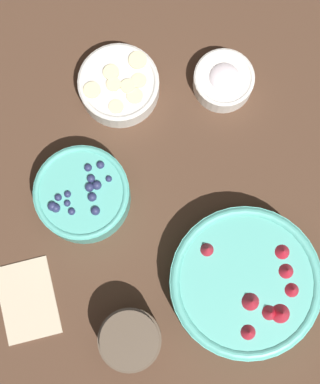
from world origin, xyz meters
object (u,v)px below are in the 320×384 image
at_px(bowl_cream, 224,80).
at_px(jar_chocolate, 131,339).
at_px(bowl_bananas, 119,85).
at_px(bowl_blueberries, 83,195).
at_px(bowl_strawberries, 245,283).

relative_size(bowl_cream, jar_chocolate, 1.06).
distance_m(bowl_bananas, jar_chocolate, 0.43).
relative_size(bowl_blueberries, jar_chocolate, 1.60).
distance_m(bowl_strawberries, bowl_cream, 0.35).
height_order(bowl_bananas, bowl_cream, bowl_cream).
height_order(bowl_strawberries, bowl_bananas, bowl_strawberries).
relative_size(bowl_strawberries, bowl_cream, 2.31).
bearing_deg(bowl_strawberries, bowl_bananas, -170.77).
distance_m(bowl_strawberries, jar_chocolate, 0.20).
height_order(bowl_blueberries, bowl_bananas, bowl_blueberries).
xyz_separation_m(bowl_cream, jar_chocolate, (0.34, -0.31, 0.02)).
relative_size(bowl_blueberries, bowl_cream, 1.50).
xyz_separation_m(bowl_bananas, jar_chocolate, (0.40, -0.14, 0.01)).
height_order(bowl_strawberries, bowl_blueberries, bowl_strawberries).
bearing_deg(bowl_bananas, bowl_blueberries, -38.65).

